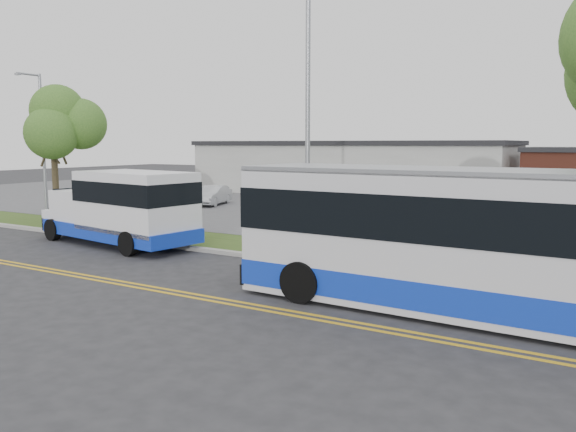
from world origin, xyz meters
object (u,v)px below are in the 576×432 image
Objects in this scene: streetlight_near at (307,113)px; pedestrian at (130,210)px; tree_west at (52,124)px; shuttle_bus at (124,206)px; transit_bus at (492,243)px; parked_car_a at (213,195)px; streetlight_far at (42,138)px; parked_car_b at (145,191)px.

streetlight_near is 5.70× the size of pedestrian.
streetlight_near is at bearing -1.80° from tree_west.
transit_bus is at bearing -0.69° from shuttle_bus.
tree_west is at bearing -115.63° from parked_car_a.
transit_bus is (26.50, -7.22, -2.69)m from streetlight_far.
tree_west is at bearing -76.15° from parked_car_b.
pedestrian is at bearing 142.02° from shuttle_bus.
streetlight_near is 11.37m from pedestrian.
transit_bus reaches higher than parked_car_b.
tree_west is 11.35m from parked_car_b.
shuttle_bus reaches higher than pedestrian.
tree_west reaches higher than parked_car_b.
pedestrian is 0.33× the size of parked_car_b.
tree_west is 11.61m from parked_car_a.
streetlight_near is (15.00, -0.47, 0.11)m from tree_west.
tree_west is 4.15× the size of pedestrian.
shuttle_bus is 1.61× the size of parked_car_b.
parked_car_a is (-13.15, 11.06, -4.50)m from streetlight_near.
shuttle_bus is 2.12× the size of parked_car_a.
streetlight_far is at bearing 166.08° from transit_bus.
parked_car_b is at bearing 87.03° from streetlight_far.
streetlight_far reaches higher than parked_car_a.
transit_bus is 18.86m from pedestrian.
parked_car_b is at bearing 110.06° from tree_west.
shuttle_bus is at bearing 109.15° from pedestrian.
pedestrian is at bearing 8.94° from tree_west.
streetlight_far is 9.37m from pedestrian.
streetlight_near is at bearing 150.19° from transit_bus.
transit_bus is at bearing -31.12° from streetlight_near.
pedestrian is (4.55, 0.72, -4.19)m from tree_west.
parked_car_a is (-2.70, 9.88, -0.20)m from pedestrian.
streetlight_far is at bearing -34.64° from pedestrian.
streetlight_far is 10.88m from parked_car_a.
tree_west is 0.73× the size of streetlight_near.
tree_west is 23.29m from transit_bus.
streetlight_far is at bearing -140.66° from parked_car_a.
parked_car_a is at bearing -99.40° from pedestrian.
transit_bus reaches higher than parked_car_a.
transit_bus reaches higher than shuttle_bus.
streetlight_far is 4.80× the size of pedestrian.
streetlight_far is at bearing -99.18° from parked_car_b.
streetlight_near reaches higher than shuttle_bus.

